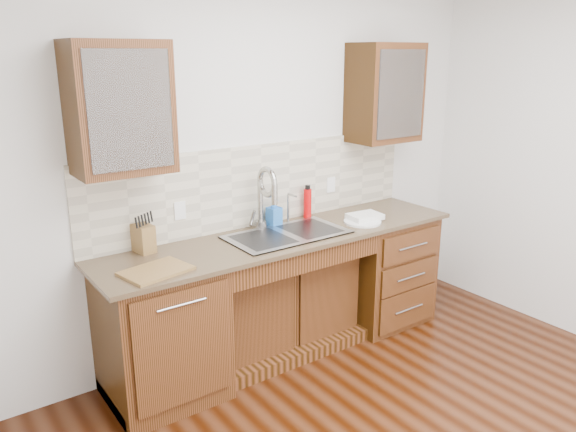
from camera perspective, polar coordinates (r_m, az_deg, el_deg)
wall_back at (r=4.10m, az=-3.26°, el=5.31°), size 4.00×0.10×2.70m
base_cabinet_left at (r=3.68m, az=-12.75°, el=-11.46°), size 0.70×0.62×0.88m
base_cabinet_center at (r=4.20m, az=-1.04°, el=-8.80°), size 1.20×0.44×0.70m
base_cabinet_right at (r=4.66m, az=9.30°, el=-5.18°), size 0.70×0.62×0.88m
countertop at (r=3.91m, az=-0.21°, el=-2.09°), size 2.70×0.65×0.03m
backsplash at (r=4.08m, az=-2.77°, el=3.18°), size 2.70×0.02×0.59m
sink at (r=3.92m, az=-0.08°, el=-3.12°), size 0.84×0.46×0.19m
faucet at (r=3.98m, az=-2.83°, el=1.45°), size 0.04×0.04×0.40m
filter_tap at (r=4.15m, az=0.02°, el=0.93°), size 0.02×0.02×0.24m
upper_cabinet_left at (r=3.38m, az=-16.77°, el=10.45°), size 0.55×0.34×0.75m
upper_cabinet_right at (r=4.52m, az=9.77°, el=12.22°), size 0.55×0.34×0.75m
outlet_left at (r=3.79m, az=-10.93°, el=0.54°), size 0.08×0.01×0.12m
outlet_right at (r=4.46m, az=4.37°, el=3.19°), size 0.08×0.01×0.12m
soap_bottle at (r=4.08m, az=-1.42°, el=0.40°), size 0.10×0.10×0.20m
water_bottle at (r=4.28m, az=1.99°, el=1.29°), size 0.07×0.07×0.22m
plate at (r=4.21m, az=7.57°, el=-0.59°), size 0.36×0.36×0.02m
dish_towel at (r=4.25m, az=7.82°, el=-0.04°), size 0.26×0.20×0.04m
knife_block at (r=3.67m, az=-14.52°, el=-2.19°), size 0.12×0.17×0.18m
cutting_board at (r=3.34m, az=-13.25°, el=-5.45°), size 0.42×0.33×0.02m
cup_left_a at (r=3.35m, az=-18.85°, el=9.40°), size 0.17×0.17×0.11m
cup_left_b at (r=3.40m, az=-15.83°, el=9.62°), size 0.13×0.13×0.09m
cup_right_a at (r=4.49m, az=9.29°, el=11.61°), size 0.16×0.16×0.11m
cup_right_b at (r=4.60m, az=10.64°, el=11.60°), size 0.12×0.12×0.10m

